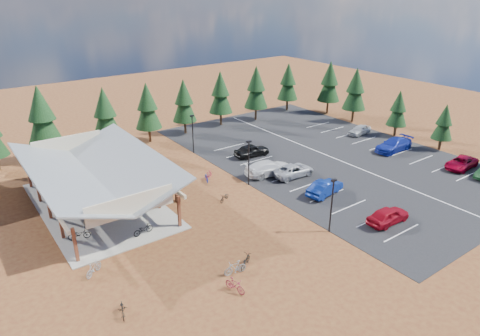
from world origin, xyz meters
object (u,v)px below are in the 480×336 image
Objects in this scene: lamp_post_2 at (193,131)px; trash_bin_0 at (178,197)px; bike_12 at (245,261)px; bike_16 at (225,197)px; lamp_post_0 at (332,202)px; bike_15 at (209,175)px; bike_6 at (109,185)px; car_6 at (461,163)px; bike_8 at (123,309)px; car_3 at (269,168)px; bike_14 at (207,177)px; car_8 at (359,130)px; bike_pavilion at (94,170)px; lamp_post_1 at (249,160)px; bike_11 at (235,285)px; bike_1 at (89,212)px; bike_3 at (47,190)px; bike_9 at (94,268)px; car_4 at (252,150)px; bike_7 at (102,171)px; car_2 at (293,170)px; trash_bin_1 at (169,192)px; car_7 at (394,145)px; bike_2 at (59,204)px; bike_0 at (79,234)px; bike_4 at (143,229)px; bike_5 at (123,204)px; car_1 at (325,188)px; bike_13 at (235,268)px; car_0 at (388,215)px.

lamp_post_2 reaches higher than trash_bin_0.
bike_16 is (4.87, 10.10, -0.07)m from bike_12.
lamp_post_0 reaches higher than bike_15.
bike_6 is 0.39× the size of car_6.
bike_6 is 19.82m from bike_8.
lamp_post_0 is 0.89× the size of car_3.
bike_14 is 0.35× the size of car_6.
trash_bin_0 is 0.18× the size of car_6.
bike_pavilion is at bearing -95.99° from car_8.
lamp_post_1 is 15.09m from bike_12.
lamp_post_2 reaches higher than bike_11.
trash_bin_0 is 0.54× the size of bike_1.
bike_9 is at bearing -176.76° from bike_3.
bike_1 is 5.79m from bike_6.
bike_8 is at bearing 130.43° from car_4.
bike_7 is at bearing -26.27° from bike_12.
car_2 is at bearing 62.96° from lamp_post_0.
car_8 reaches higher than bike_9.
bike_9 is 0.98× the size of bike_12.
bike_14 is 0.54m from bike_15.
trash_bin_1 is at bearing -132.17° from lamp_post_2.
bike_14 is at bearing 140.43° from bike_16.
car_7 is (16.26, -1.78, 0.13)m from car_2.
bike_2 is at bearing -116.89° from car_6.
lamp_post_0 is at bearing -55.42° from bike_14.
car_6 is at bearing -23.98° from trash_bin_1.
car_2 is at bearing -67.28° from lamp_post_2.
car_7 reaches higher than bike_3.
car_3 is (7.81, 2.41, 0.46)m from bike_16.
lamp_post_0 is at bearing 168.05° from car_4.
car_8 is (31.69, 3.04, 0.28)m from trash_bin_0.
bike_0 is 14.75m from bike_12.
car_6 is at bearing -109.92° from bike_4.
car_8 is (41.88, -2.30, 0.20)m from bike_2.
bike_11 is at bearing -101.01° from trash_bin_1.
bike_9 is 18.44m from bike_14.
lamp_post_2 is at bearing -49.84° from bike_4.
bike_4 is 0.41× the size of car_4.
car_4 is at bearing -56.75° from bike_0.
trash_bin_0 is 0.54× the size of bike_2.
car_1 is (18.41, -9.22, 0.17)m from bike_5.
bike_8 is 7.83m from bike_11.
bike_6 is at bearing -163.21° from bike_13.
car_3 is at bearing -125.19° from car_6.
bike_15 is at bearing 163.81° from bike_13.
bike_1 is 38.82m from car_7.
bike_13 is at bearing 83.69° from car_0.
bike_5 is 19.22m from car_4.
car_2 is at bearing -16.77° from bike_pavilion.
bike_15 is at bearing 27.11° from trash_bin_0.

